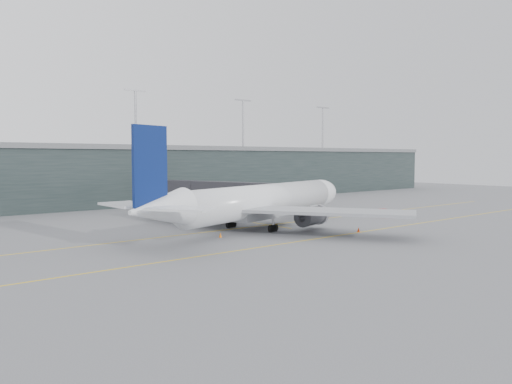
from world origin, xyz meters
TOP-DOWN VIEW (x-y plane):
  - ground at (0.00, 0.00)m, footprint 320.00×320.00m
  - taxiline_a at (0.00, -4.00)m, footprint 160.00×0.25m
  - taxiline_b at (0.00, -20.00)m, footprint 160.00×0.25m
  - taxiline_lead_main at (5.00, 20.00)m, footprint 0.25×60.00m
  - terminal at (-0.00, 58.00)m, footprint 240.00×36.00m
  - main_aircraft at (2.06, -5.61)m, footprint 56.71×52.16m
  - jet_bridge at (13.71, 23.00)m, footprint 19.66×44.87m
  - gse_cart at (30.29, -9.77)m, footprint 2.80×2.26m
  - baggage_dolly at (34.21, -12.91)m, footprint 3.26×2.68m
  - uld_a at (-4.66, 8.94)m, footprint 2.08×1.67m
  - uld_b at (-3.72, 11.29)m, footprint 1.94×1.61m
  - uld_c at (1.06, 9.49)m, footprint 2.22×2.02m
  - cone_nose at (31.54, -7.01)m, footprint 0.47×0.47m
  - cone_wing_stbd at (10.71, -19.74)m, footprint 0.50×0.50m
  - cone_wing_port at (9.50, 12.42)m, footprint 0.42×0.42m
  - cone_tail at (-9.71, -9.85)m, footprint 0.46×0.46m

SIDE VIEW (x-z plane):
  - ground at x=0.00m, z-range 0.00..0.00m
  - taxiline_a at x=0.00m, z-range 0.00..0.02m
  - taxiline_b at x=0.00m, z-range 0.00..0.02m
  - taxiline_lead_main at x=5.00m, z-range 0.00..0.02m
  - baggage_dolly at x=34.21m, z-range 0.03..0.34m
  - cone_wing_port at x=9.50m, z-range 0.00..0.67m
  - cone_tail at x=-9.71m, z-range 0.00..0.74m
  - cone_nose at x=31.54m, z-range 0.00..0.75m
  - cone_wing_stbd at x=10.71m, z-range 0.00..0.80m
  - uld_c at x=1.06m, z-range 0.04..1.69m
  - uld_b at x=-3.72m, z-range 0.04..1.70m
  - gse_cart at x=30.29m, z-range 0.09..1.74m
  - uld_a at x=-4.66m, z-range 0.05..1.93m
  - main_aircraft at x=2.06m, z-range -3.56..12.65m
  - jet_bridge at x=13.71m, z-range 1.70..8.55m
  - terminal at x=0.00m, z-range -6.88..22.12m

